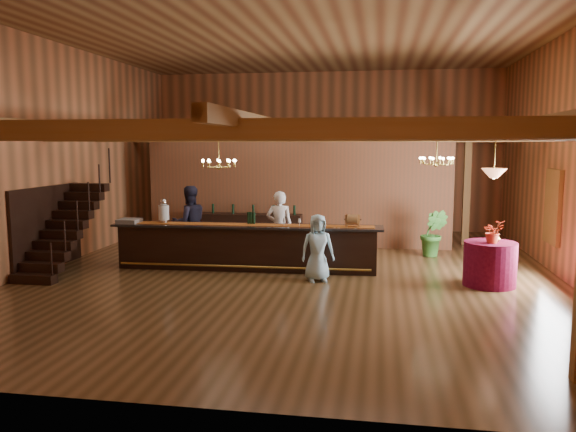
% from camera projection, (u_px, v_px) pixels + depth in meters
% --- Properties ---
extents(floor, '(14.00, 14.00, 0.00)m').
position_uv_depth(floor, '(295.00, 272.00, 13.26)').
color(floor, brown).
rests_on(floor, ground).
extents(ceiling, '(14.00, 14.00, 0.00)m').
position_uv_depth(ceiling, '(296.00, 32.00, 12.56)').
color(ceiling, olive).
rests_on(ceiling, wall_back).
extents(wall_back, '(12.00, 0.10, 5.50)m').
position_uv_depth(wall_back, '(325.00, 151.00, 19.77)').
color(wall_back, '#BE6C3F').
rests_on(wall_back, floor).
extents(wall_front, '(12.00, 0.10, 5.50)m').
position_uv_depth(wall_front, '(199.00, 167.00, 6.06)').
color(wall_front, '#BE6C3F').
rests_on(wall_front, floor).
extents(wall_left, '(0.10, 14.00, 5.50)m').
position_uv_depth(wall_left, '(56.00, 154.00, 13.88)').
color(wall_left, '#BE6C3F').
rests_on(wall_left, floor).
extents(wall_right, '(0.10, 14.00, 5.50)m').
position_uv_depth(wall_right, '(573.00, 156.00, 11.95)').
color(wall_right, '#BE6C3F').
rests_on(wall_right, floor).
extents(beam_grid, '(11.90, 13.90, 0.39)m').
position_uv_depth(beam_grid, '(299.00, 134.00, 13.35)').
color(beam_grid, olive).
rests_on(beam_grid, wall_left).
extents(support_posts, '(9.20, 10.20, 3.20)m').
position_uv_depth(support_posts, '(292.00, 207.00, 12.57)').
color(support_posts, olive).
rests_on(support_posts, floor).
extents(partition_wall, '(9.00, 0.18, 3.10)m').
position_uv_depth(partition_wall, '(296.00, 194.00, 16.57)').
color(partition_wall, brown).
rests_on(partition_wall, floor).
extents(window_right_back, '(0.12, 1.05, 1.75)m').
position_uv_depth(window_right_back, '(553.00, 207.00, 13.09)').
color(window_right_back, white).
rests_on(window_right_back, wall_right).
extents(staircase, '(1.00, 2.80, 2.00)m').
position_uv_depth(staircase, '(63.00, 229.00, 13.29)').
color(staircase, black).
rests_on(staircase, floor).
extents(backroom_boxes, '(4.10, 0.60, 1.10)m').
position_uv_depth(backroom_boxes, '(311.00, 219.00, 18.63)').
color(backroom_boxes, black).
rests_on(backroom_boxes, floor).
extents(tasting_bar, '(6.52, 1.04, 1.10)m').
position_uv_depth(tasting_bar, '(247.00, 247.00, 13.49)').
color(tasting_bar, black).
rests_on(tasting_bar, floor).
extents(beverage_dispenser, '(0.26, 0.26, 0.60)m').
position_uv_depth(beverage_dispenser, '(164.00, 211.00, 13.70)').
color(beverage_dispenser, silver).
rests_on(beverage_dispenser, tasting_bar).
extents(glass_rack_tray, '(0.50, 0.50, 0.10)m').
position_uv_depth(glass_rack_tray, '(129.00, 221.00, 13.74)').
color(glass_rack_tray, gray).
rests_on(glass_rack_tray, tasting_bar).
extents(raffle_drum, '(0.34, 0.24, 0.30)m').
position_uv_depth(raffle_drum, '(353.00, 220.00, 13.02)').
color(raffle_drum, brown).
rests_on(raffle_drum, tasting_bar).
extents(bar_bottle_0, '(0.07, 0.07, 0.30)m').
position_uv_depth(bar_bottle_0, '(249.00, 218.00, 13.52)').
color(bar_bottle_0, black).
rests_on(bar_bottle_0, tasting_bar).
extents(bar_bottle_1, '(0.07, 0.07, 0.30)m').
position_uv_depth(bar_bottle_1, '(251.00, 218.00, 13.51)').
color(bar_bottle_1, black).
rests_on(bar_bottle_1, tasting_bar).
extents(bar_bottle_2, '(0.07, 0.07, 0.30)m').
position_uv_depth(bar_bottle_2, '(254.00, 218.00, 13.50)').
color(bar_bottle_2, black).
rests_on(bar_bottle_2, tasting_bar).
extents(backbar_shelf, '(3.45, 0.54, 0.97)m').
position_uv_depth(backbar_shelf, '(243.00, 230.00, 16.52)').
color(backbar_shelf, black).
rests_on(backbar_shelf, floor).
extents(round_table, '(1.09, 1.09, 0.95)m').
position_uv_depth(round_table, '(490.00, 264.00, 11.92)').
color(round_table, maroon).
rests_on(round_table, floor).
extents(chandelier_left, '(0.80, 0.80, 0.79)m').
position_uv_depth(chandelier_left, '(219.00, 163.00, 12.88)').
color(chandelier_left, '#B59840').
rests_on(chandelier_left, beam_grid).
extents(chandelier_right, '(0.80, 0.80, 0.75)m').
position_uv_depth(chandelier_right, '(436.00, 160.00, 13.57)').
color(chandelier_right, '#B59840').
rests_on(chandelier_right, beam_grid).
extents(pendant_lamp, '(0.52, 0.52, 0.90)m').
position_uv_depth(pendant_lamp, '(494.00, 173.00, 11.68)').
color(pendant_lamp, '#B59840').
rests_on(pendant_lamp, beam_grid).
extents(bartender, '(0.69, 0.47, 1.84)m').
position_uv_depth(bartender, '(279.00, 227.00, 14.13)').
color(bartender, white).
rests_on(bartender, floor).
extents(staff_second, '(1.19, 1.13, 1.94)m').
position_uv_depth(staff_second, '(189.00, 223.00, 14.56)').
color(staff_second, '#212034').
rests_on(staff_second, floor).
extents(guest, '(0.83, 0.66, 1.48)m').
position_uv_depth(guest, '(318.00, 248.00, 12.30)').
color(guest, '#A5D5E6').
rests_on(guest, floor).
extents(floor_plant, '(0.83, 0.73, 1.28)m').
position_uv_depth(floor_plant, '(434.00, 233.00, 15.00)').
color(floor_plant, '#38792A').
rests_on(floor_plant, floor).
extents(table_flowers, '(0.55, 0.51, 0.49)m').
position_uv_depth(table_flowers, '(493.00, 231.00, 11.71)').
color(table_flowers, red).
rests_on(table_flowers, round_table).
extents(table_vase, '(0.17, 0.17, 0.27)m').
position_uv_depth(table_vase, '(496.00, 236.00, 11.86)').
color(table_vase, '#B59840').
rests_on(table_vase, round_table).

